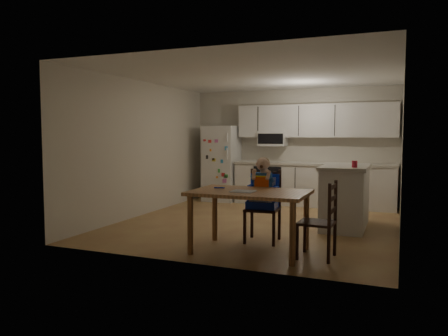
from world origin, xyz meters
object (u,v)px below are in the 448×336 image
at_px(chair_booster, 263,191).
at_px(chair_side, 324,215).
at_px(red_cup, 355,164).
at_px(dining_table, 250,199).
at_px(refrigerator, 222,163).
at_px(kitchen_island, 345,196).

distance_m(chair_booster, chair_side, 1.12).
distance_m(red_cup, dining_table, 2.00).
distance_m(red_cup, chair_booster, 1.54).
bearing_deg(chair_booster, chair_side, -35.34).
xyz_separation_m(refrigerator, red_cup, (3.14, -2.31, 0.22)).
xyz_separation_m(kitchen_island, chair_side, (-0.02, -1.96, 0.02)).
height_order(refrigerator, chair_side, refrigerator).
xyz_separation_m(kitchen_island, chair_booster, (-0.97, -1.38, 0.21)).
distance_m(dining_table, chair_side, 0.96).
bearing_deg(kitchen_island, chair_side, -90.60).
height_order(dining_table, chair_booster, chair_booster).
distance_m(red_cup, chair_side, 1.66).
height_order(dining_table, chair_side, chair_side).
bearing_deg(dining_table, chair_booster, 90.33).
relative_size(refrigerator, red_cup, 16.57).
relative_size(red_cup, dining_table, 0.07).
relative_size(refrigerator, chair_booster, 1.42).
distance_m(refrigerator, kitchen_island, 3.55).
xyz_separation_m(refrigerator, chair_side, (2.95, -3.87, -0.31)).
height_order(kitchen_island, chair_side, kitchen_island).
distance_m(refrigerator, chair_booster, 3.85).
height_order(kitchen_island, dining_table, kitchen_island).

